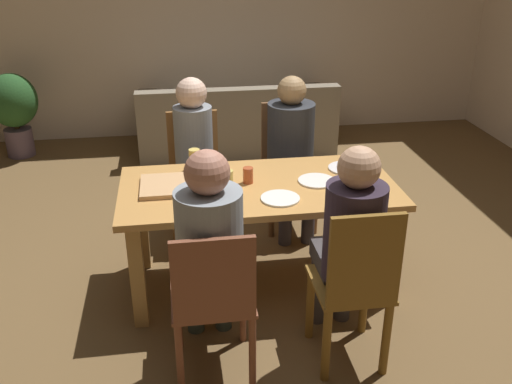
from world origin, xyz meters
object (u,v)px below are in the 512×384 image
Objects in this scene: chair_0 at (355,287)px; plate_0 at (280,198)px; chair_2 at (194,164)px; pizza_box_0 at (169,186)px; dining_table at (258,200)px; chair_1 at (288,163)px; plate_2 at (317,181)px; potted_plant at (13,107)px; person_2 at (194,147)px; drinking_glass_2 at (367,186)px; person_1 at (292,143)px; couch at (236,125)px; drinking_glass_0 at (227,181)px; person_0 at (350,236)px; plate_1 at (347,168)px; person_3 at (209,244)px; chair_3 at (213,298)px; drinking_glass_1 at (248,175)px; drinking_glass_3 at (195,159)px.

plate_0 is (-0.28, 0.64, 0.23)m from chair_0.
chair_2 is 0.93m from pizza_box_0.
chair_0 reaches higher than dining_table.
chair_1 is 4.11× the size of plate_2.
plate_2 is (0.00, 0.86, 0.23)m from chair_0.
pizza_box_0 is 3.15m from potted_plant.
plate_2 is 3.74m from potted_plant.
person_2 reaches higher than drinking_glass_2.
plate_2 is at bearing -51.43° from chair_2.
person_2 reaches higher than person_1.
dining_table is 2.63m from couch.
pizza_box_0 is 0.37m from drinking_glass_0.
person_2 reaches higher than chair_2.
person_2 is 0.75m from pizza_box_0.
person_2 reaches higher than drinking_glass_0.
chair_0 is at bearing -90.00° from person_1.
person_0 is (0.37, -0.72, 0.11)m from dining_table.
plate_1 is at bearing 15.30° from drinking_glass_0.
person_3 is 5.16× the size of plate_1.
person_3 is 9.50× the size of drinking_glass_0.
drinking_glass_0 is at bearing -15.01° from pizza_box_0.
chair_1 is 0.91m from plate_2.
chair_2 is 0.26m from person_2.
drinking_glass_2 is at bearing 31.97° from chair_3.
person_1 reaches higher than chair_2.
pizza_box_0 is 2.91× the size of drinking_glass_2.
person_2 reaches higher than drinking_glass_1.
chair_0 reaches higher than chair_1.
chair_3 is (0.00, -1.78, -0.01)m from chair_2.
person_3 is at bearing -138.16° from plate_1.
pizza_box_0 is at bearing 104.50° from person_3.
chair_3 is 8.93× the size of drinking_glass_1.
chair_3 is 6.87× the size of drinking_glass_0.
chair_0 is 1.12× the size of potted_plant.
drinking_glass_1 reaches higher than plate_2.
person_1 is at bearing 63.48° from dining_table.
drinking_glass_1 is 0.73× the size of drinking_glass_3.
chair_1 is 3.13m from potted_plant.
chair_2 is at bearing 111.54° from dining_table.
dining_table is 5.00× the size of pizza_box_0.
chair_3 is 1.15m from plate_2.
chair_2 reaches higher than potted_plant.
potted_plant reaches higher than pizza_box_0.
dining_table is 0.84× the size of couch.
person_0 is 0.74m from person_3.
chair_2 is 1.05× the size of potted_plant.
couch is at bearing 99.14° from drinking_glass_2.
plate_0 is (0.46, 0.49, -0.01)m from person_3.
plate_2 is 1.68× the size of drinking_glass_3.
plate_1 is 0.12× the size of couch.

